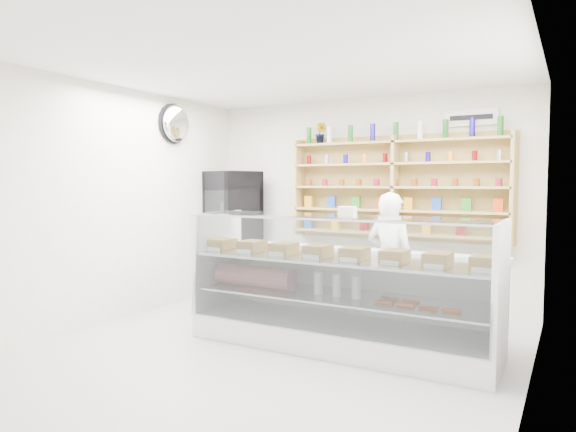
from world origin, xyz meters
The scene contains 8 objects.
room centered at (0.00, 0.00, 1.40)m, with size 5.00×5.00×5.00m.
display_counter centered at (0.50, 0.56, 0.36)m, with size 3.06×0.91×1.33m.
shop_worker centered at (0.75, 1.39, 0.78)m, with size 0.57×0.37×1.55m, color white.
drinks_cooler centered at (-1.85, 2.03, 0.92)m, with size 0.83×0.81×1.82m.
wall_shelving centered at (0.50, 2.34, 1.59)m, with size 2.84×0.28×1.33m.
potted_plant centered at (-0.56, 2.34, 2.34)m, with size 0.16×0.13×0.29m, color #1E6626.
security_mirror centered at (-2.17, 1.20, 2.45)m, with size 0.15×0.50×0.50m, color silver.
wall_sign centered at (1.40, 2.47, 2.45)m, with size 0.62×0.03×0.20m, color white.
Camera 1 is at (2.53, -4.13, 1.65)m, focal length 32.00 mm.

